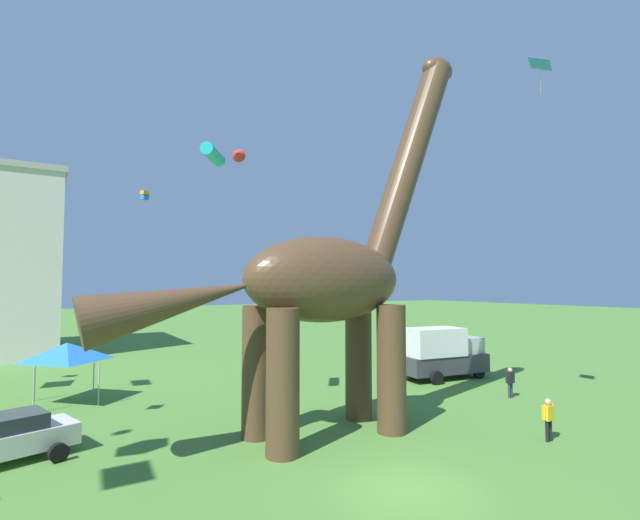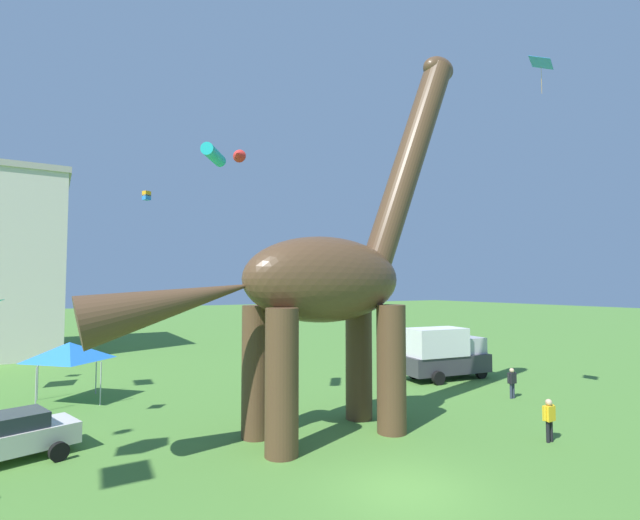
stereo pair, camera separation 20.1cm
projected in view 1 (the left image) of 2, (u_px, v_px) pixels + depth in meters
ground_plane at (407, 489)px, 13.10m from camera, size 240.00×240.00×0.00m
dinosaur_sculpture at (323, 279)px, 18.13m from camera, size 16.15×3.42×16.88m
parked_sedan_left at (4, 438)px, 15.09m from camera, size 4.54×2.94×1.55m
parked_box_truck at (442, 352)px, 28.62m from camera, size 5.82×2.80×3.20m
person_watching_child at (510, 380)px, 23.74m from camera, size 0.58×0.26×1.55m
person_photographer at (548, 415)px, 17.17m from camera, size 0.60×0.26×1.59m
festival_canopy_tent at (67, 352)px, 22.75m from camera, size 3.15×3.15×3.00m
kite_trailing at (218, 155)px, 20.64m from camera, size 2.14×2.02×0.60m
kite_high_right at (144, 195)px, 27.07m from camera, size 0.49×0.49×0.53m
kite_far_right at (540, 64)px, 19.87m from camera, size 1.45×1.29×1.57m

